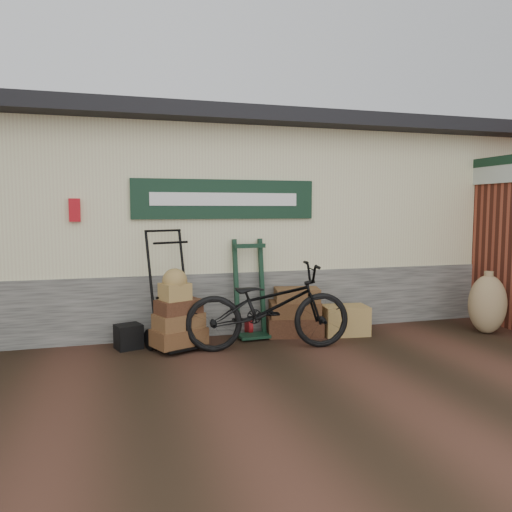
{
  "coord_description": "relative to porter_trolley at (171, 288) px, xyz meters",
  "views": [
    {
      "loc": [
        -1.85,
        -5.92,
        1.81
      ],
      "look_at": [
        0.13,
        0.9,
        1.14
      ],
      "focal_mm": 35.0,
      "sensor_mm": 36.0,
      "label": 1
    }
  ],
  "objects": [
    {
      "name": "black_trunk",
      "position": [
        -0.55,
        0.09,
        -0.63
      ],
      "size": [
        0.39,
        0.36,
        0.32
      ],
      "primitive_type": "cube",
      "rotation": [
        0.0,
        0.0,
        0.31
      ],
      "color": "black",
      "rests_on": "ground"
    },
    {
      "name": "ground",
      "position": [
        1.12,
        -0.56,
        -0.79
      ],
      "size": [
        80.0,
        80.0,
        0.0
      ],
      "primitive_type": "plane",
      "color": "black",
      "rests_on": "ground"
    },
    {
      "name": "wicker_hamper",
      "position": [
        2.49,
        -0.02,
        -0.58
      ],
      "size": [
        0.69,
        0.49,
        0.42
      ],
      "primitive_type": "cube",
      "rotation": [
        0.0,
        0.0,
        -0.11
      ],
      "color": "olive",
      "rests_on": "ground"
    },
    {
      "name": "porter_trolley",
      "position": [
        0.0,
        0.0,
        0.0
      ],
      "size": [
        0.96,
        0.85,
        1.58
      ],
      "primitive_type": null,
      "rotation": [
        0.0,
        0.0,
        0.39
      ],
      "color": "black",
      "rests_on": "ground"
    },
    {
      "name": "burlap_sack_left",
      "position": [
        4.51,
        -0.54,
        -0.36
      ],
      "size": [
        0.66,
        0.62,
        0.86
      ],
      "primitive_type": "ellipsoid",
      "rotation": [
        0.0,
        0.0,
        -0.37
      ],
      "color": "olive",
      "rests_on": "ground"
    },
    {
      "name": "suitcase_stack",
      "position": [
        1.77,
        0.16,
        -0.44
      ],
      "size": [
        0.87,
        0.64,
        0.69
      ],
      "primitive_type": null,
      "rotation": [
        0.0,
        0.0,
        -0.2
      ],
      "color": "#3A1E12",
      "rests_on": "ground"
    },
    {
      "name": "station_building",
      "position": [
        1.11,
        2.18,
        0.83
      ],
      "size": [
        14.4,
        4.1,
        3.2
      ],
      "color": "#4C4C47",
      "rests_on": "ground"
    },
    {
      "name": "green_barrow",
      "position": [
        1.13,
        0.24,
        -0.1
      ],
      "size": [
        0.52,
        0.45,
        1.39
      ],
      "primitive_type": null,
      "rotation": [
        0.0,
        0.0,
        0.05
      ],
      "color": "black",
      "rests_on": "ground"
    },
    {
      "name": "bicycle",
      "position": [
        1.18,
        -0.44,
        -0.17
      ],
      "size": [
        1.01,
        2.21,
        1.24
      ],
      "primitive_type": "imported",
      "rotation": [
        0.0,
        0.0,
        1.45
      ],
      "color": "black",
      "rests_on": "ground"
    },
    {
      "name": "brick_outbuilding",
      "position": [
        5.81,
        0.64,
        0.51
      ],
      "size": [
        1.71,
        4.51,
        2.62
      ],
      "color": "maroon",
      "rests_on": "ground"
    }
  ]
}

